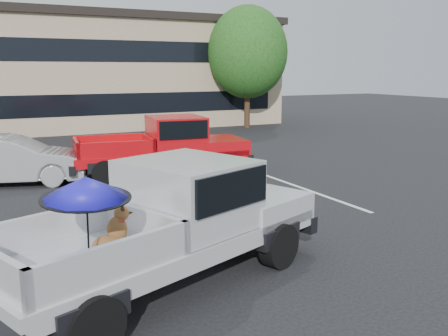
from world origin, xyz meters
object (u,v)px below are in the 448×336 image
Objects in this scene: silver_pickup at (178,215)px; red_pickup at (171,143)px; tree_back at (150,52)px; tree_right at (248,52)px; silver_sedan at (11,160)px.

red_pickup is at bearing 48.78° from silver_pickup.
tree_back is 1.18× the size of silver_pickup.
tree_back is at bearing 110.56° from tree_right.
silver_pickup is at bearing -151.08° from silver_sedan.
tree_right is 1.59× the size of silver_sedan.
red_pickup is (-5.58, -18.33, -3.41)m from tree_back.
red_pickup reaches higher than silver_sedan.
silver_sedan is at bearing 176.58° from red_pickup.
tree_right is at bearing 57.10° from red_pickup.
tree_right reaches higher than silver_sedan.
red_pickup is at bearing -83.43° from silver_sedan.
tree_right is at bearing -69.44° from tree_back.
tree_right reaches higher than red_pickup.
tree_right is 13.81m from red_pickup.
silver_pickup is at bearing -103.43° from red_pickup.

